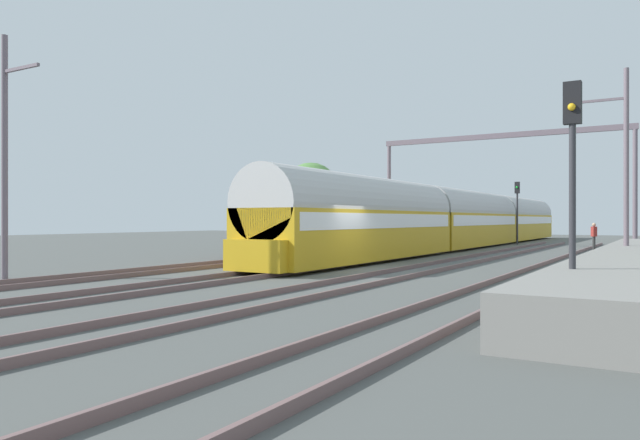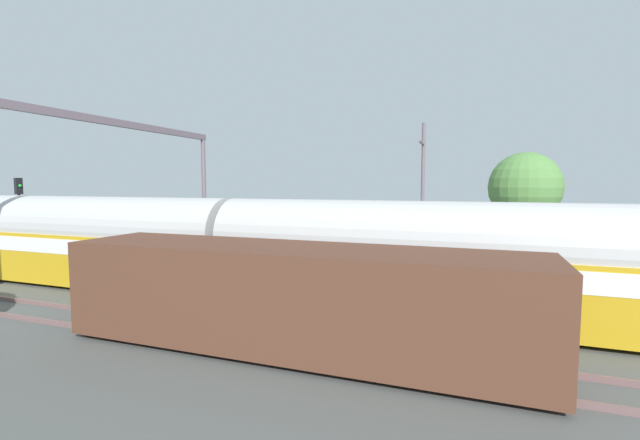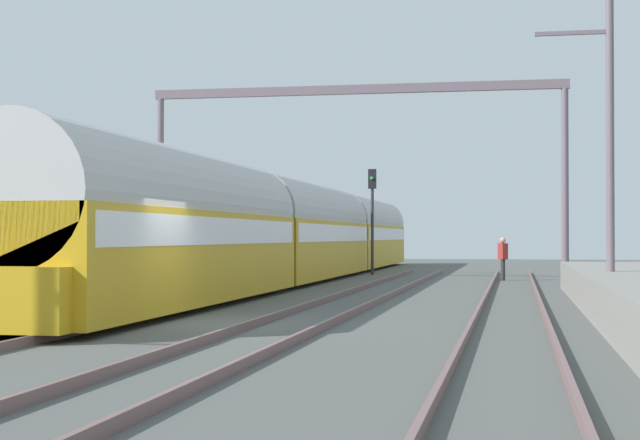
{
  "view_description": "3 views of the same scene",
  "coord_description": "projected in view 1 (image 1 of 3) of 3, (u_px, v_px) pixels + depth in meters",
  "views": [
    {
      "loc": [
        10.23,
        -20.53,
        1.95
      ],
      "look_at": [
        -2.07,
        0.13,
        1.93
      ],
      "focal_mm": 33.34,
      "sensor_mm": 36.0,
      "label": 1
    },
    {
      "loc": [
        -16.7,
        3.0,
        4.55
      ],
      "look_at": [
        1.63,
        9.77,
        2.91
      ],
      "focal_mm": 24.24,
      "sensor_mm": 36.0,
      "label": 2
    },
    {
      "loc": [
        6.33,
        -19.76,
        1.76
      ],
      "look_at": [
        -1.04,
        18.58,
        2.39
      ],
      "focal_mm": 57.21,
      "sensor_mm": 36.0,
      "label": 3
    }
  ],
  "objects": [
    {
      "name": "ground",
      "position": [
        365.0,
        270.0,
        22.87
      ],
      "size": [
        120.0,
        120.0,
        0.0
      ],
      "primitive_type": "plane",
      "color": "#4F5250"
    },
    {
      "name": "track_far_west",
      "position": [
        237.0,
        262.0,
        26.06
      ],
      "size": [
        1.52,
        60.0,
        0.16
      ],
      "color": "#705452",
      "rests_on": "ground"
    },
    {
      "name": "track_west",
      "position": [
        318.0,
        266.0,
        23.93
      ],
      "size": [
        1.52,
        60.0,
        0.16
      ],
      "color": "#705452",
      "rests_on": "ground"
    },
    {
      "name": "track_east",
      "position": [
        415.0,
        270.0,
        21.81
      ],
      "size": [
        1.52,
        60.0,
        0.16
      ],
      "color": "#705452",
      "rests_on": "ground"
    },
    {
      "name": "track_far_east",
      "position": [
        533.0,
        276.0,
        19.69
      ],
      "size": [
        1.52,
        60.0,
        0.16
      ],
      "color": "#705452",
      "rests_on": "ground"
    },
    {
      "name": "passenger_train",
      "position": [
        468.0,
        219.0,
        41.4
      ],
      "size": [
        2.93,
        49.2,
        3.82
      ],
      "color": "gold",
      "rests_on": "ground"
    },
    {
      "name": "freight_car",
      "position": [
        325.0,
        228.0,
        32.62
      ],
      "size": [
        2.8,
        13.0,
        2.7
      ],
      "color": "#563323",
      "rests_on": "ground"
    },
    {
      "name": "person_crossing",
      "position": [
        594.0,
        234.0,
        38.3
      ],
      "size": [
        0.41,
        0.47,
        1.73
      ],
      "rotation": [
        0.0,
        0.0,
        5.25
      ],
      "color": "#2E2E2E",
      "rests_on": "ground"
    },
    {
      "name": "railway_signal_near",
      "position": [
        572.0,
        164.0,
        12.6
      ],
      "size": [
        0.36,
        0.3,
        4.88
      ],
      "color": "#2D2D33",
      "rests_on": "ground"
    },
    {
      "name": "railway_signal_far",
      "position": [
        517.0,
        204.0,
        45.96
      ],
      "size": [
        0.36,
        0.3,
        4.87
      ],
      "color": "#2D2D33",
      "rests_on": "ground"
    },
    {
      "name": "catenary_gantry",
      "position": [
        499.0,
        161.0,
        40.61
      ],
      "size": [
        16.84,
        0.28,
        7.86
      ],
      "color": "slate",
      "rests_on": "ground"
    },
    {
      "name": "catenary_pole_west_near",
      "position": [
        6.0,
        152.0,
        19.43
      ],
      "size": [
        1.9,
        0.2,
        8.0
      ],
      "color": "slate",
      "rests_on": "ground"
    },
    {
      "name": "catenary_pole_east_mid",
      "position": [
        625.0,
        164.0,
        23.69
      ],
      "size": [
        1.9,
        0.2,
        8.0
      ],
      "color": "slate",
      "rests_on": "ground"
    },
    {
      "name": "tree_west_background",
      "position": [
        311.0,
        192.0,
        44.29
      ],
      "size": [
        4.36,
        4.36,
        6.2
      ],
      "color": "#4C3826",
      "rests_on": "ground"
    }
  ]
}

